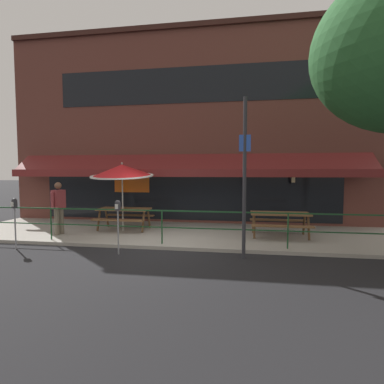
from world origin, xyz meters
The scene contains 11 objects.
ground_plane centered at (0.00, 0.00, 0.00)m, with size 120.00×120.00×0.00m, color black.
patio_deck centered at (0.00, 2.00, 0.05)m, with size 15.00×4.00×0.10m, color #9E998E.
restaurant_building centered at (0.00, 4.23, 3.94)m, with size 15.00×1.60×7.93m.
patio_railing centered at (0.00, 0.30, 0.80)m, with size 13.84×0.04×0.97m.
picnic_table_left centered at (-1.84, 2.07, 0.71)m, with size 1.80×1.42×0.76m.
picnic_table_centre centered at (3.43, 1.78, 0.71)m, with size 1.80×1.42×0.76m.
patio_umbrella_left centered at (-1.84, 1.95, 2.18)m, with size 2.14×2.14×2.39m.
pedestrian_walking centered at (-3.66, 1.03, 1.06)m, with size 0.31×0.61×1.71m.
parking_meter_near centered at (-3.99, -0.51, 1.15)m, with size 0.15×0.16×1.42m.
parking_meter_far centered at (-0.94, -0.58, 1.15)m, with size 0.15×0.16×1.42m.
street_sign_pole centered at (2.28, -0.45, 2.03)m, with size 0.28×0.09×3.95m.
Camera 1 is at (2.17, -7.86, 2.15)m, focal length 28.00 mm.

